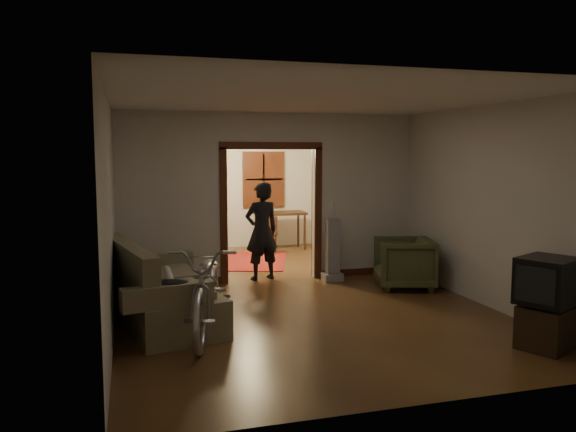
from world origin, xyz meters
name	(u,v)px	position (x,y,z in m)	size (l,w,h in m)	color
floor	(283,290)	(0.00, 0.00, 0.00)	(5.00, 8.50, 0.01)	#402714
ceiling	(283,109)	(0.00, 0.00, 2.80)	(5.00, 8.50, 0.01)	white
wall_back	(233,186)	(0.00, 4.25, 1.40)	(5.00, 0.02, 2.80)	beige
wall_left	(113,205)	(-2.50, 0.00, 1.40)	(0.02, 8.50, 2.80)	beige
wall_right	(427,198)	(2.50, 0.00, 1.40)	(0.02, 8.50, 2.80)	beige
partition_wall	(271,198)	(0.00, 0.75, 1.40)	(5.00, 0.14, 2.80)	beige
door_casing	(271,215)	(0.00, 0.75, 1.10)	(1.74, 0.20, 2.32)	#401C0E
far_window	(264,179)	(0.70, 4.21, 1.55)	(0.98, 0.06, 1.28)	black
chandelier	(249,142)	(0.00, 2.50, 2.35)	(0.24, 0.24, 0.24)	#FFE0A5
light_switch	(331,205)	(1.05, 0.68, 1.25)	(0.08, 0.01, 0.12)	silver
sofa	(162,283)	(-1.91, -1.22, 0.51)	(1.00, 2.22, 1.02)	brown
rolled_paper	(169,276)	(-1.81, -0.92, 0.53)	(0.10, 0.10, 0.84)	beige
jacket	(171,285)	(-1.86, -2.13, 0.68)	(0.44, 0.33, 0.13)	black
bicycle	(208,288)	(-1.41, -1.85, 0.55)	(0.73, 2.10, 1.11)	silver
armchair	(404,263)	(1.89, -0.40, 0.40)	(0.86, 0.88, 0.81)	#404527
tv_stand	(545,328)	(2.05, -3.37, 0.24)	(0.52, 0.47, 0.47)	black
crt_tv	(548,281)	(2.05, -3.37, 0.76)	(0.59, 0.53, 0.51)	black
vacuum	(333,250)	(0.98, 0.40, 0.53)	(0.32, 0.26, 1.05)	gray
person	(262,231)	(-0.14, 0.82, 0.83)	(0.61, 0.40, 1.66)	black
oriental_rug	(246,261)	(-0.08, 2.51, 0.01)	(1.57, 2.06, 0.02)	maroon
locker	(171,210)	(-1.44, 3.67, 0.95)	(0.95, 0.53, 1.90)	black
globe	(170,163)	(-1.44, 3.67, 1.94)	(0.28, 0.28, 0.28)	#1E5972
desk	(280,231)	(0.95, 3.69, 0.41)	(1.11, 0.62, 0.83)	#341E11
desk_chair	(267,235)	(0.54, 3.27, 0.40)	(0.36, 0.36, 0.81)	#341E11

